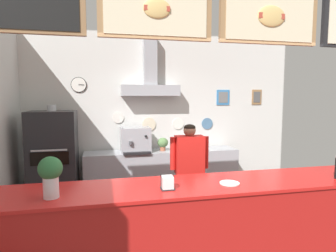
# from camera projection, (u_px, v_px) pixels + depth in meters

# --- Properties ---
(back_wall_assembly) EXTENTS (5.20, 2.80, 3.09)m
(back_wall_assembly) POSITION_uv_depth(u_px,v_px,m) (164.00, 110.00, 5.45)
(back_wall_assembly) COLOR #9E9E99
(back_wall_assembly) RESTS_ON ground_plane
(service_counter) EXTENTS (4.65, 0.71, 1.06)m
(service_counter) POSITION_uv_depth(u_px,v_px,m) (220.00, 233.00, 2.93)
(service_counter) COLOR #B21916
(service_counter) RESTS_ON ground_plane
(back_prep_counter) EXTENTS (2.80, 0.53, 0.92)m
(back_prep_counter) POSITION_uv_depth(u_px,v_px,m) (162.00, 175.00, 5.35)
(back_prep_counter) COLOR #A3A5AD
(back_prep_counter) RESTS_ON ground_plane
(pizza_oven) EXTENTS (0.74, 0.67, 1.78)m
(pizza_oven) POSITION_uv_depth(u_px,v_px,m) (54.00, 162.00, 4.70)
(pizza_oven) COLOR #232326
(pizza_oven) RESTS_ON ground_plane
(shop_worker) EXTENTS (0.56, 0.24, 1.52)m
(shop_worker) POSITION_uv_depth(u_px,v_px,m) (189.00, 174.00, 4.12)
(shop_worker) COLOR #232328
(shop_worker) RESTS_ON ground_plane
(espresso_machine) EXTENTS (0.52, 0.49, 0.44)m
(espresso_machine) POSITION_uv_depth(u_px,v_px,m) (135.00, 140.00, 5.15)
(espresso_machine) COLOR #A3A5AD
(espresso_machine) RESTS_ON back_prep_counter
(potted_rosemary) EXTENTS (0.20, 0.20, 0.24)m
(potted_rosemary) POSITION_uv_depth(u_px,v_px,m) (163.00, 143.00, 5.26)
(potted_rosemary) COLOR #9E563D
(potted_rosemary) RESTS_ON back_prep_counter
(potted_basil) EXTENTS (0.21, 0.21, 0.25)m
(potted_basil) POSITION_uv_depth(u_px,v_px,m) (194.00, 142.00, 5.42)
(potted_basil) COLOR beige
(potted_basil) RESTS_ON back_prep_counter
(napkin_holder) EXTENTS (0.13, 0.12, 0.14)m
(napkin_holder) POSITION_uv_depth(u_px,v_px,m) (167.00, 183.00, 2.65)
(napkin_holder) COLOR #262628
(napkin_holder) RESTS_ON service_counter
(basil_vase) EXTENTS (0.20, 0.20, 0.35)m
(basil_vase) POSITION_uv_depth(u_px,v_px,m) (51.00, 175.00, 2.41)
(basil_vase) COLOR silver
(basil_vase) RESTS_ON service_counter
(condiment_plate) EXTENTS (0.19, 0.19, 0.01)m
(condiment_plate) POSITION_uv_depth(u_px,v_px,m) (230.00, 183.00, 2.82)
(condiment_plate) COLOR white
(condiment_plate) RESTS_ON service_counter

